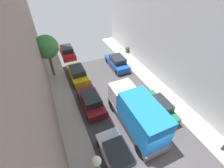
% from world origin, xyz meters
% --- Properties ---
extents(ground, '(32.00, 32.00, 0.00)m').
position_xyz_m(ground, '(0.00, 0.00, 0.00)').
color(ground, '#423F42').
extents(sidewalk_right, '(2.00, 44.00, 0.15)m').
position_xyz_m(sidewalk_right, '(5.00, 0.00, 0.07)').
color(sidewalk_right, '#A8A399').
rests_on(sidewalk_right, ground).
extents(parked_car_left_2, '(1.78, 4.20, 1.57)m').
position_xyz_m(parked_car_left_2, '(-2.70, 1.72, 0.72)').
color(parked_car_left_2, white).
rests_on(parked_car_left_2, ground).
extents(parked_car_left_3, '(1.78, 4.20, 1.57)m').
position_xyz_m(parked_car_left_3, '(-2.70, 7.58, 0.72)').
color(parked_car_left_3, maroon).
rests_on(parked_car_left_3, ground).
extents(parked_car_left_4, '(1.78, 4.20, 1.57)m').
position_xyz_m(parked_car_left_4, '(-2.70, 12.64, 0.72)').
color(parked_car_left_4, gold).
rests_on(parked_car_left_4, ground).
extents(parked_car_left_5, '(1.78, 4.20, 1.57)m').
position_xyz_m(parked_car_left_5, '(-2.70, 18.64, 0.72)').
color(parked_car_left_5, red).
rests_on(parked_car_left_5, ground).
extents(parked_car_right_2, '(1.78, 4.20, 1.57)m').
position_xyz_m(parked_car_right_2, '(2.70, 4.29, 0.72)').
color(parked_car_right_2, '#1E6638').
rests_on(parked_car_right_2, ground).
extents(parked_car_right_3, '(1.78, 4.20, 1.57)m').
position_xyz_m(parked_car_right_3, '(2.70, 12.99, 0.72)').
color(parked_car_right_3, '#194799').
rests_on(parked_car_right_3, ground).
extents(delivery_truck, '(2.26, 6.60, 3.38)m').
position_xyz_m(delivery_truck, '(0.00, 3.75, 1.79)').
color(delivery_truck, '#4C4C51').
rests_on(delivery_truck, ground).
extents(street_tree_0, '(2.59, 2.59, 5.05)m').
position_xyz_m(street_tree_0, '(-5.25, 14.37, 3.88)').
color(street_tree_0, brown).
rests_on(street_tree_0, sidewalk_left).
extents(potted_plant_1, '(0.62, 0.62, 0.97)m').
position_xyz_m(potted_plant_1, '(5.74, 15.90, 0.71)').
color(potted_plant_1, slate).
rests_on(potted_plant_1, sidewalk_right).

